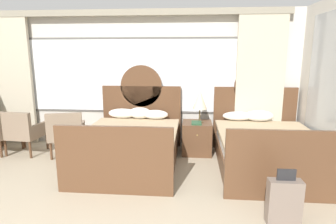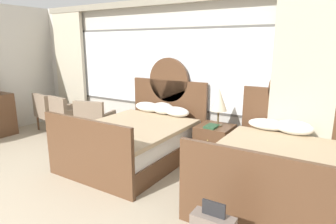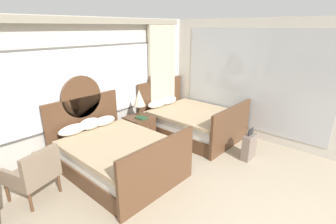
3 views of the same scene
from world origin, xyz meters
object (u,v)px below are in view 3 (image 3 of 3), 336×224
(book_on_nightstand, at_px, (141,118))
(armchair_by_window_left, at_px, (34,172))
(bed_near_window, at_px, (115,153))
(nightstand_between_beds, at_px, (139,129))
(suitcase_on_floor, at_px, (249,147))
(table_lamp_on_nightstand, at_px, (139,98))
(bed_near_mirror, at_px, (190,121))

(book_on_nightstand, bearing_deg, armchair_by_window_left, -174.67)
(bed_near_window, height_order, book_on_nightstand, bed_near_window)
(nightstand_between_beds, xyz_separation_m, suitcase_on_floor, (0.92, -2.21, -0.04))
(nightstand_between_beds, bearing_deg, table_lamp_on_nightstand, 10.08)
(table_lamp_on_nightstand, distance_m, book_on_nightstand, 0.43)
(bed_near_mirror, relative_size, suitcase_on_floor, 3.31)
(bed_near_mirror, height_order, book_on_nightstand, bed_near_mirror)
(table_lamp_on_nightstand, distance_m, armchair_by_window_left, 2.52)
(nightstand_between_beds, bearing_deg, bed_near_window, -151.54)
(book_on_nightstand, bearing_deg, table_lamp_on_nightstand, 63.59)
(bed_near_window, bearing_deg, table_lamp_on_nightstand, 27.87)
(bed_near_window, height_order, bed_near_mirror, same)
(table_lamp_on_nightstand, bearing_deg, bed_near_mirror, -30.10)
(bed_near_mirror, bearing_deg, book_on_nightstand, 155.91)
(nightstand_between_beds, distance_m, suitcase_on_floor, 2.39)
(table_lamp_on_nightstand, relative_size, suitcase_on_floor, 0.96)
(nightstand_between_beds, distance_m, armchair_by_window_left, 2.42)
(bed_near_mirror, xyz_separation_m, armchair_by_window_left, (-3.50, 0.28, 0.10))
(book_on_nightstand, distance_m, armchair_by_window_left, 2.39)
(table_lamp_on_nightstand, height_order, armchair_by_window_left, table_lamp_on_nightstand)
(bed_near_mirror, distance_m, suitcase_on_floor, 1.61)
(table_lamp_on_nightstand, bearing_deg, armchair_by_window_left, -172.11)
(bed_near_window, distance_m, nightstand_between_beds, 1.27)
(suitcase_on_floor, bearing_deg, bed_near_mirror, 83.26)
(bed_near_window, relative_size, nightstand_between_beds, 3.55)
(bed_near_window, height_order, nightstand_between_beds, bed_near_window)
(armchair_by_window_left, xyz_separation_m, suitcase_on_floor, (3.31, -1.88, -0.19))
(armchair_by_window_left, bearing_deg, book_on_nightstand, 5.33)
(bed_near_mirror, height_order, armchair_by_window_left, bed_near_mirror)
(bed_near_mirror, bearing_deg, nightstand_between_beds, 151.15)
(bed_near_window, height_order, suitcase_on_floor, bed_near_window)
(nightstand_between_beds, relative_size, armchair_by_window_left, 0.72)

